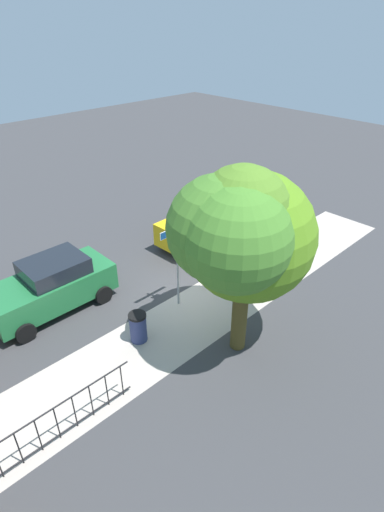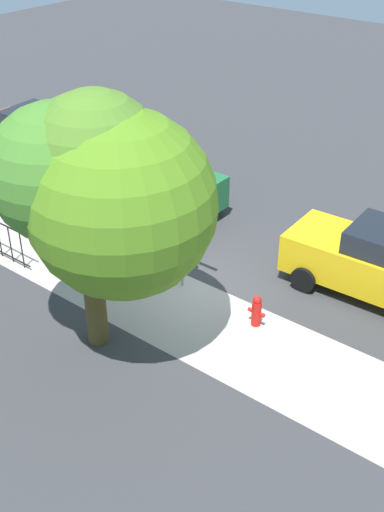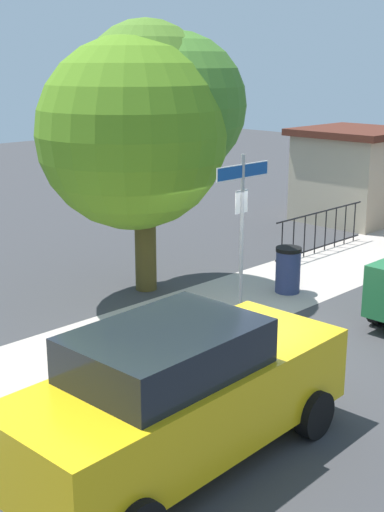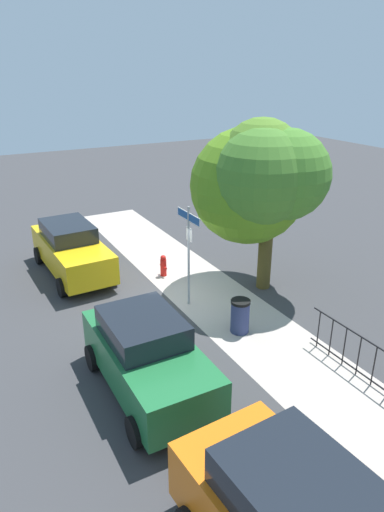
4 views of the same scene
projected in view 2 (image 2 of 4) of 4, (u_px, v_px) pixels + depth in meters
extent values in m
plane|color=#38383A|center=(207.00, 284.00, 15.93)|extent=(60.00, 60.00, 0.00)
cube|color=#B0A499|center=(112.00, 279.00, 16.10)|extent=(24.00, 2.60, 0.00)
cylinder|color=#9EA0A5|center=(182.00, 229.00, 15.06)|extent=(0.07, 0.07, 3.17)
cube|color=#144799|center=(181.00, 180.00, 14.38)|extent=(1.33, 0.02, 0.22)
cube|color=white|center=(181.00, 180.00, 14.38)|extent=(1.36, 0.02, 0.25)
cube|color=silver|center=(181.00, 202.00, 14.65)|extent=(0.32, 0.02, 0.42)
cylinder|color=#4B411D|center=(94.00, 292.00, 13.43)|extent=(0.45, 0.45, 2.57)
sphere|color=#54871D|center=(122.00, 204.00, 12.23)|extent=(3.73, 3.73, 3.73)
sphere|color=#507D25|center=(96.00, 157.00, 11.95)|extent=(2.57, 2.57, 2.57)
sphere|color=#427829|center=(92.00, 164.00, 12.59)|extent=(2.90, 2.90, 2.90)
sphere|color=#447D29|center=(59.00, 173.00, 12.20)|extent=(2.76, 2.76, 2.76)
cube|color=gold|center=(382.00, 268.00, 15.10)|extent=(4.68, 1.89, 0.96)
cylinder|color=black|center=(304.00, 279.00, 15.54)|extent=(0.65, 0.24, 0.64)
cylinder|color=black|center=(334.00, 249.00, 16.72)|extent=(0.65, 0.24, 0.64)
cube|color=#206837|center=(155.00, 183.00, 18.99)|extent=(4.12, 1.80, 0.95)
cube|color=black|center=(161.00, 162.00, 18.47)|extent=(1.98, 1.58, 0.54)
cylinder|color=black|center=(102.00, 195.00, 19.38)|extent=(0.64, 0.22, 0.64)
cylinder|color=black|center=(141.00, 175.00, 20.57)|extent=(0.64, 0.22, 0.64)
cylinder|color=black|center=(173.00, 223.00, 17.92)|extent=(0.64, 0.22, 0.64)
cylinder|color=black|center=(211.00, 200.00, 19.11)|extent=(0.64, 0.22, 0.64)
cube|color=orange|center=(37.00, 142.00, 21.53)|extent=(4.56, 2.17, 1.08)
cube|color=black|center=(39.00, 120.00, 20.95)|extent=(2.24, 1.80, 0.59)
cylinder|color=black|center=(28.00, 139.00, 23.20)|extent=(0.65, 0.26, 0.64)
cylinder|color=black|center=(50.00, 178.00, 20.43)|extent=(0.65, 0.26, 0.64)
cylinder|color=black|center=(91.00, 158.00, 21.75)|extent=(0.65, 0.26, 0.64)
cylinder|color=black|center=(22.00, 250.00, 16.29)|extent=(0.03, 0.03, 1.05)
cylinder|color=black|center=(10.00, 245.00, 16.53)|extent=(0.03, 0.03, 1.05)
cylinder|color=red|center=(256.00, 313.00, 14.40)|extent=(0.22, 0.22, 0.62)
sphere|color=red|center=(257.00, 300.00, 14.20)|extent=(0.20, 0.20, 0.20)
cylinder|color=red|center=(262.00, 315.00, 14.30)|extent=(0.10, 0.09, 0.09)
cylinder|color=red|center=(250.00, 310.00, 14.47)|extent=(0.10, 0.09, 0.09)
cylinder|color=navy|center=(106.00, 250.00, 16.43)|extent=(0.52, 0.52, 0.90)
cylinder|color=black|center=(105.00, 234.00, 16.17)|extent=(0.55, 0.55, 0.08)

